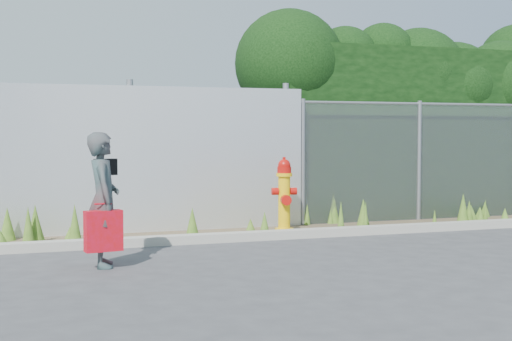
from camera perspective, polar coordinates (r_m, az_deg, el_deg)
name	(u,v)px	position (r m, az deg, el deg)	size (l,w,h in m)	color
ground	(319,261)	(8.43, 5.08, -7.24)	(80.00, 80.00, 0.00)	#3B3C3E
curb	(267,235)	(10.07, 0.87, -5.20)	(16.00, 0.22, 0.12)	gray
weed_strip	(250,223)	(10.71, -0.48, -4.21)	(16.00, 1.35, 0.55)	brown
corrugated_fence	(22,161)	(10.59, -18.21, 0.71)	(8.50, 0.21, 2.30)	silver
chainlink_fence	(471,160)	(13.06, 16.82, 0.82)	(6.50, 0.07, 2.05)	gray
hedge	(446,105)	(13.95, 14.95, 5.12)	(7.94, 1.99, 3.67)	black
fire_hydrant	(284,196)	(10.76, 2.28, -2.04)	(0.38, 0.34, 1.14)	yellow
woman	(103,200)	(8.14, -12.13, -2.30)	(0.55, 0.36, 1.51)	#106767
red_tote_bag	(103,231)	(8.01, -12.11, -4.74)	(0.41, 0.15, 0.53)	#BE0D0A
black_shoulder_bag	(106,167)	(8.37, -11.95, 0.28)	(0.25, 0.11, 0.19)	black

